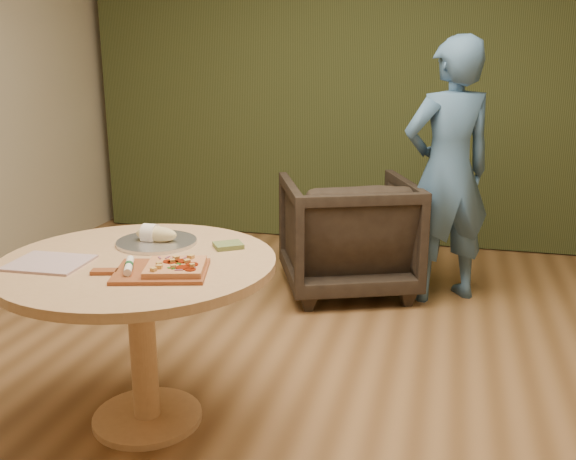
# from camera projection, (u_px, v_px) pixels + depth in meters

# --- Properties ---
(room_shell) EXTENTS (5.04, 6.04, 2.84)m
(room_shell) POSITION_uv_depth(u_px,v_px,m) (278.00, 98.00, 2.53)
(room_shell) COLOR olive
(room_shell) RESTS_ON ground
(curtain) EXTENTS (4.80, 0.14, 2.78)m
(curtain) POSITION_uv_depth(u_px,v_px,m) (371.00, 75.00, 5.24)
(curtain) COLOR #2A3116
(curtain) RESTS_ON ground
(pedestal_table) EXTENTS (1.15, 1.15, 0.75)m
(pedestal_table) POSITION_uv_depth(u_px,v_px,m) (139.00, 291.00, 2.68)
(pedestal_table) COLOR tan
(pedestal_table) RESTS_ON ground
(pizza_paddle) EXTENTS (0.47, 0.36, 0.01)m
(pizza_paddle) POSITION_uv_depth(u_px,v_px,m) (159.00, 271.00, 2.48)
(pizza_paddle) COLOR brown
(pizza_paddle) RESTS_ON pedestal_table
(flatbread_pizza) EXTENTS (0.27, 0.27, 0.04)m
(flatbread_pizza) POSITION_uv_depth(u_px,v_px,m) (176.00, 267.00, 2.47)
(flatbread_pizza) COLOR tan
(flatbread_pizza) RESTS_ON pizza_paddle
(cutlery_roll) EXTENTS (0.10, 0.19, 0.03)m
(cutlery_roll) POSITION_uv_depth(u_px,v_px,m) (129.00, 266.00, 2.47)
(cutlery_roll) COLOR white
(cutlery_roll) RESTS_ON pizza_paddle
(newspaper) EXTENTS (0.31, 0.26, 0.01)m
(newspaper) POSITION_uv_depth(u_px,v_px,m) (49.00, 263.00, 2.58)
(newspaper) COLOR silver
(newspaper) RESTS_ON pedestal_table
(serving_tray) EXTENTS (0.36, 0.36, 0.02)m
(serving_tray) POSITION_uv_depth(u_px,v_px,m) (157.00, 242.00, 2.86)
(serving_tray) COLOR silver
(serving_tray) RESTS_ON pedestal_table
(bread_roll) EXTENTS (0.19, 0.09, 0.09)m
(bread_roll) POSITION_uv_depth(u_px,v_px,m) (154.00, 234.00, 2.85)
(bread_roll) COLOR beige
(bread_roll) RESTS_ON serving_tray
(green_packet) EXTENTS (0.16, 0.15, 0.02)m
(green_packet) POSITION_uv_depth(u_px,v_px,m) (228.00, 245.00, 2.80)
(green_packet) COLOR #4B5C29
(green_packet) RESTS_ON pedestal_table
(armchair) EXTENTS (1.07, 1.04, 0.86)m
(armchair) POSITION_uv_depth(u_px,v_px,m) (348.00, 229.00, 4.31)
(armchair) COLOR black
(armchair) RESTS_ON ground
(person_standing) EXTENTS (0.73, 0.66, 1.68)m
(person_standing) POSITION_uv_depth(u_px,v_px,m) (448.00, 173.00, 4.06)
(person_standing) COLOR #40658B
(person_standing) RESTS_ON ground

